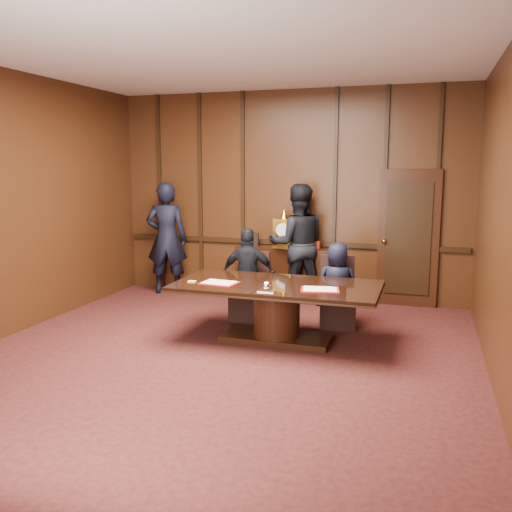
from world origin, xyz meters
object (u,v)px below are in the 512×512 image
Objects in this scene: conference_table at (277,303)px; witness_right at (298,244)px; signatory_left at (248,275)px; signatory_right at (337,286)px; sideboard at (284,271)px; witness_left at (167,238)px.

conference_table is 2.10m from witness_right.
signatory_left is 1.30m from signatory_right.
signatory_right is (0.65, 0.80, 0.10)m from conference_table.
sideboard is 2.17m from witness_left.
conference_table is 1.05m from signatory_left.
sideboard is at bearing -50.11° from witness_right.
sideboard is at bearing -107.98° from signatory_left.
signatory_right reaches higher than conference_table.
signatory_left is at bearing -96.88° from sideboard.
conference_table is at bearing -77.59° from sideboard.
signatory_left is (-0.65, 0.80, 0.17)m from conference_table.
witness_left is (-3.23, 1.23, 0.38)m from signatory_right.
conference_table is at bearing 76.46° from witness_right.
signatory_right is at bearing 143.85° from witness_left.
signatory_left is at bearing 129.09° from conference_table.
sideboard is at bearing -57.77° from signatory_right.
witness_right is at bearing 164.70° from witness_left.
signatory_right is (1.13, -1.39, 0.12)m from sideboard.
witness_left is at bearing -43.60° from signatory_left.
signatory_left is 0.70× the size of witness_right.
sideboard is 2.24m from conference_table.
witness_right reaches higher than signatory_left.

